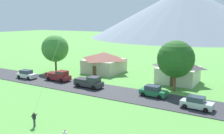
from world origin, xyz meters
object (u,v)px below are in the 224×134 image
(parked_car_green_mid_east, at_px, (153,91))
(pickup_truck_charcoal_west_side, at_px, (89,82))
(house_left_center, at_px, (178,70))
(parked_car_silver_west_end, at_px, (197,103))
(parked_car_white_mid_west, at_px, (27,74))
(tree_near_left, at_px, (176,59))
(house_leftmost, at_px, (104,62))
(pickup_truck_maroon_east_side, at_px, (58,76))
(tree_center, at_px, (55,48))

(parked_car_green_mid_east, relative_size, pickup_truck_charcoal_west_side, 0.82)
(house_left_center, bearing_deg, parked_car_silver_west_end, -64.04)
(parked_car_white_mid_west, bearing_deg, tree_near_left, 12.78)
(house_left_center, height_order, parked_car_silver_west_end, house_left_center)
(house_leftmost, distance_m, tree_near_left, 19.94)
(house_left_center, relative_size, pickup_truck_charcoal_west_side, 1.47)
(tree_near_left, bearing_deg, parked_car_green_mid_east, -111.80)
(tree_near_left, height_order, parked_car_white_mid_west, tree_near_left)
(tree_near_left, bearing_deg, pickup_truck_maroon_east_side, -168.10)
(parked_car_silver_west_end, xyz_separation_m, pickup_truck_charcoal_west_side, (-18.66, 1.41, 0.19))
(house_left_center, bearing_deg, parked_car_white_mid_west, -155.38)
(parked_car_silver_west_end, relative_size, pickup_truck_maroon_east_side, 0.82)
(house_leftmost, bearing_deg, house_left_center, -3.20)
(house_left_center, height_order, pickup_truck_maroon_east_side, house_left_center)
(parked_car_green_mid_east, bearing_deg, house_leftmost, 144.56)
(house_left_center, height_order, tree_center, tree_center)
(tree_center, height_order, parked_car_white_mid_west, tree_center)
(parked_car_silver_west_end, relative_size, pickup_truck_charcoal_west_side, 0.82)
(house_left_center, xyz_separation_m, parked_car_green_mid_east, (-0.70, -10.79, -1.53))
(house_left_center, xyz_separation_m, tree_center, (-27.19, -4.11, 2.94))
(house_left_center, bearing_deg, house_leftmost, 176.80)
(parked_car_green_mid_east, height_order, pickup_truck_maroon_east_side, pickup_truck_maroon_east_side)
(tree_near_left, bearing_deg, tree_center, 176.10)
(tree_near_left, distance_m, pickup_truck_charcoal_west_side, 15.26)
(house_leftmost, relative_size, parked_car_white_mid_west, 1.97)
(house_leftmost, xyz_separation_m, house_left_center, (17.22, -0.96, 0.03))
(parked_car_silver_west_end, height_order, pickup_truck_charcoal_west_side, pickup_truck_charcoal_west_side)
(parked_car_white_mid_west, relative_size, parked_car_green_mid_east, 0.99)
(house_left_center, bearing_deg, tree_center, -171.41)
(house_leftmost, xyz_separation_m, pickup_truck_maroon_east_side, (-3.24, -11.57, -1.30))
(parked_car_silver_west_end, bearing_deg, tree_center, 165.10)
(parked_car_silver_west_end, bearing_deg, house_left_center, 115.96)
(pickup_truck_charcoal_west_side, height_order, pickup_truck_maroon_east_side, same)
(parked_car_white_mid_west, xyz_separation_m, pickup_truck_maroon_east_side, (6.82, 1.90, 0.19))
(house_leftmost, height_order, house_left_center, house_left_center)
(parked_car_white_mid_west, relative_size, pickup_truck_maroon_east_side, 0.82)
(tree_center, xyz_separation_m, parked_car_silver_west_end, (33.53, -8.92, -4.47))
(parked_car_white_mid_west, relative_size, pickup_truck_charcoal_west_side, 0.82)
(pickup_truck_charcoal_west_side, bearing_deg, parked_car_green_mid_east, 4.05)
(house_left_center, distance_m, tree_near_left, 6.87)
(tree_center, relative_size, parked_car_green_mid_east, 1.96)
(tree_center, relative_size, parked_car_white_mid_west, 1.97)
(house_left_center, distance_m, tree_center, 27.65)
(parked_car_green_mid_east, bearing_deg, pickup_truck_charcoal_west_side, -175.95)
(parked_car_white_mid_west, distance_m, pickup_truck_charcoal_west_side, 14.99)
(house_left_center, relative_size, parked_car_silver_west_end, 1.79)
(house_left_center, relative_size, pickup_truck_maroon_east_side, 1.47)
(parked_car_silver_west_end, xyz_separation_m, pickup_truck_maroon_east_side, (-26.80, 2.42, 0.19))
(house_leftmost, distance_m, parked_car_silver_west_end, 27.44)
(house_left_center, distance_m, parked_car_green_mid_east, 10.92)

